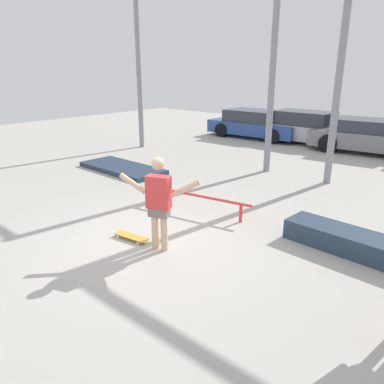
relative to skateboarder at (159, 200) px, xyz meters
The scene contains 10 objects.
ground_plane 1.03m from the skateboarder, 163.56° to the left, with size 36.00×36.00×0.00m, color #B2ADA3.
skateboarder is the anchor object (origin of this frame).
skateboard 1.15m from the skateboarder, behind, with size 0.78×0.32×0.08m.
grind_box 3.54m from the skateboarder, 39.62° to the left, with size 2.34×0.69×0.38m, color #28384C.
manual_pad 5.92m from the skateboarder, 147.65° to the left, with size 3.05×1.27×0.15m, color #28384C.
grind_rail 2.08m from the skateboarder, 112.11° to the left, with size 2.81×0.53×0.44m.
canopy_support_left 7.98m from the skateboarder, 125.33° to the left, with size 6.20×0.20×5.82m.
parked_car_blue 12.29m from the skateboarder, 113.85° to the left, with size 4.49×2.10×1.29m.
parked_car_silver 11.74m from the skateboarder, 102.30° to the left, with size 4.47×1.91×1.39m.
parked_car_grey 11.17m from the skateboarder, 88.50° to the left, with size 4.62×2.29×1.30m.
Camera 1 is at (4.87, -4.42, 3.18)m, focal length 35.00 mm.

